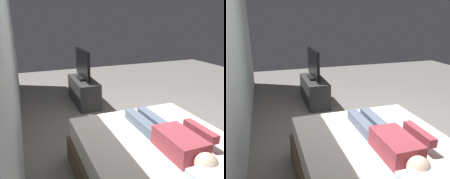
{
  "view_description": "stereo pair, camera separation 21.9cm",
  "coord_description": "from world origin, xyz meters",
  "views": [
    {
      "loc": [
        -2.66,
        1.62,
        1.69
      ],
      "look_at": [
        0.32,
        0.45,
        0.69
      ],
      "focal_mm": 37.44,
      "sensor_mm": 36.0,
      "label": 1
    },
    {
      "loc": [
        -2.73,
        1.41,
        1.69
      ],
      "look_at": [
        0.32,
        0.45,
        0.69
      ],
      "focal_mm": 37.44,
      "sensor_mm": 36.0,
      "label": 2
    }
  ],
  "objects": [
    {
      "name": "ground_plane",
      "position": [
        0.0,
        0.0,
        0.0
      ],
      "size": [
        10.0,
        10.0,
        0.0
      ],
      "primitive_type": "plane",
      "color": "slate"
    },
    {
      "name": "tv",
      "position": [
        1.72,
        0.51,
        0.78
      ],
      "size": [
        0.88,
        0.2,
        0.59
      ],
      "color": "black",
      "rests_on": "tv_stand"
    },
    {
      "name": "person",
      "position": [
        -1.06,
        0.39,
        0.62
      ],
      "size": [
        1.26,
        0.46,
        0.18
      ],
      "color": "#993842",
      "rests_on": "bed"
    },
    {
      "name": "back_wall",
      "position": [
        0.4,
        1.77,
        1.4
      ],
      "size": [
        6.4,
        0.1,
        2.8
      ],
      "primitive_type": "cube",
      "color": "silver",
      "rests_on": "ground"
    },
    {
      "name": "bed",
      "position": [
        -1.09,
        0.45,
        0.26
      ],
      "size": [
        2.01,
        1.52,
        0.54
      ],
      "color": "brown",
      "rests_on": "ground"
    },
    {
      "name": "remote",
      "position": [
        -0.91,
        -0.01,
        0.55
      ],
      "size": [
        0.15,
        0.04,
        0.02
      ],
      "primitive_type": "cube",
      "color": "black",
      "rests_on": "bed"
    },
    {
      "name": "tv_stand",
      "position": [
        1.72,
        0.51,
        0.25
      ],
      "size": [
        1.1,
        0.4,
        0.5
      ],
      "primitive_type": "cube",
      "color": "#2D2D2D",
      "rests_on": "ground"
    }
  ]
}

